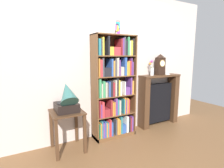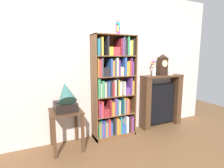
% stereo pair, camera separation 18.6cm
% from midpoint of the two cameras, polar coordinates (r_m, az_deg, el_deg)
% --- Properties ---
extents(ground_plane, '(7.31, 6.40, 0.02)m').
position_cam_midpoint_polar(ground_plane, '(3.28, 0.01, -17.32)').
color(ground_plane, brown).
extents(wall_back, '(4.31, 0.08, 2.60)m').
position_cam_midpoint_polar(wall_back, '(3.27, -0.87, 6.52)').
color(wall_back, beige).
rests_on(wall_back, ground).
extents(bookshelf, '(0.76, 0.30, 1.80)m').
position_cam_midpoint_polar(bookshelf, '(3.09, -1.22, -2.07)').
color(bookshelf, brown).
rests_on(bookshelf, ground).
extents(cup_stack, '(0.08, 0.07, 0.22)m').
position_cam_midpoint_polar(cup_stack, '(3.06, 0.05, 17.80)').
color(cup_stack, purple).
rests_on(cup_stack, bookshelf).
extents(side_table_left, '(0.47, 0.49, 0.62)m').
position_cam_midpoint_polar(side_table_left, '(2.84, -16.26, -11.56)').
color(side_table_left, '#472D1C').
rests_on(side_table_left, ground).
extents(gramophone, '(0.32, 0.48, 0.51)m').
position_cam_midpoint_polar(gramophone, '(2.67, -16.32, -4.61)').
color(gramophone, black).
rests_on(gramophone, side_table_left).
extents(fireplace_mantel, '(0.92, 0.25, 1.06)m').
position_cam_midpoint_polar(fireplace_mantel, '(3.82, 13.45, -5.13)').
color(fireplace_mantel, '#472D1C').
rests_on(fireplace_mantel, ground).
extents(mantel_clock, '(0.18, 0.13, 0.42)m').
position_cam_midpoint_polar(mantel_clock, '(3.69, 14.00, 6.17)').
color(mantel_clock, black).
rests_on(mantel_clock, fireplace_mantel).
extents(flower_vase, '(0.10, 0.12, 0.31)m').
position_cam_midpoint_polar(flower_vase, '(3.56, 11.30, 4.94)').
color(flower_vase, silver).
rests_on(flower_vase, fireplace_mantel).
extents(teacup_with_saucer, '(0.14, 0.14, 0.05)m').
position_cam_midpoint_polar(teacup_with_saucer, '(3.84, 16.11, 3.35)').
color(teacup_with_saucer, white).
rests_on(teacup_with_saucer, fireplace_mantel).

